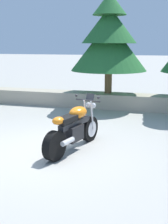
% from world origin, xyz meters
% --- Properties ---
extents(ground_plane, '(120.00, 120.00, 0.00)m').
position_xyz_m(ground_plane, '(0.00, 0.00, 0.00)').
color(ground_plane, '#A3A099').
extents(stone_wall, '(36.00, 0.80, 0.55)m').
position_xyz_m(stone_wall, '(0.00, 4.80, 0.28)').
color(stone_wall, '#A89E89').
rests_on(stone_wall, ground).
extents(motorcycle_orange_centre, '(0.84, 2.03, 1.18)m').
position_xyz_m(motorcycle_orange_centre, '(0.63, 0.23, 0.49)').
color(motorcycle_orange_centre, black).
rests_on(motorcycle_orange_centre, ground).
extents(pine_tree_mid_left, '(2.77, 2.77, 3.57)m').
position_xyz_m(pine_tree_mid_left, '(0.47, 4.89, 2.54)').
color(pine_tree_mid_left, brown).
rests_on(pine_tree_mid_left, stone_wall).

